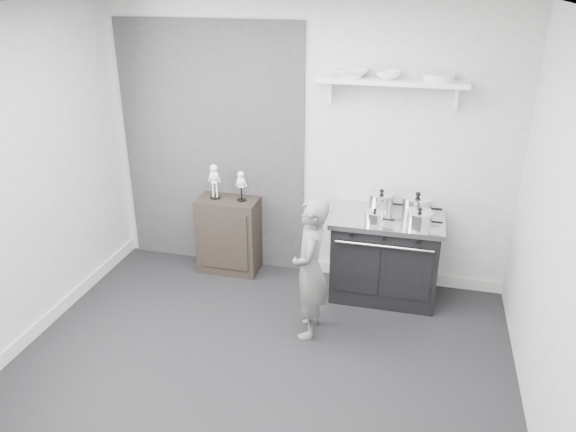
{
  "coord_description": "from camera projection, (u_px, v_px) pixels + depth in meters",
  "views": [
    {
      "loc": [
        1.1,
        -3.32,
        2.9
      ],
      "look_at": [
        0.05,
        0.95,
        0.97
      ],
      "focal_mm": 35.0,
      "sensor_mm": 36.0,
      "label": 1
    }
  ],
  "objects": [
    {
      "name": "plate_stack",
      "position": [
        439.0,
        77.0,
        4.75
      ],
      "size": [
        0.26,
        0.26,
        0.06
      ],
      "primitive_type": "cylinder",
      "color": "white",
      "rests_on": "wall_shelf"
    },
    {
      "name": "bowl_large",
      "position": [
        352.0,
        73.0,
        4.91
      ],
      "size": [
        0.29,
        0.29,
        0.07
      ],
      "primitive_type": "imported",
      "color": "white",
      "rests_on": "wall_shelf"
    },
    {
      "name": "pot_front_right",
      "position": [
        419.0,
        220.0,
        4.92
      ],
      "size": [
        0.32,
        0.23,
        0.19
      ],
      "color": "silver",
      "rests_on": "stove"
    },
    {
      "name": "child",
      "position": [
        310.0,
        269.0,
        4.67
      ],
      "size": [
        0.33,
        0.48,
        1.24
      ],
      "primitive_type": "imported",
      "rotation": [
        0.0,
        0.0,
        -1.49
      ],
      "color": "slate",
      "rests_on": "ground"
    },
    {
      "name": "skeleton_full",
      "position": [
        214.0,
        179.0,
        5.58
      ],
      "size": [
        0.11,
        0.07,
        0.41
      ],
      "primitive_type": null,
      "color": "white",
      "rests_on": "side_cabinet"
    },
    {
      "name": "side_cabinet",
      "position": [
        229.0,
        235.0,
        5.8
      ],
      "size": [
        0.61,
        0.36,
        0.79
      ],
      "primitive_type": "cube",
      "color": "black",
      "rests_on": "ground"
    },
    {
      "name": "ground",
      "position": [
        253.0,
        377.0,
        4.36
      ],
      "size": [
        4.0,
        4.0,
        0.0
      ],
      "primitive_type": "plane",
      "color": "black",
      "rests_on": "ground"
    },
    {
      "name": "skeleton_torso",
      "position": [
        241.0,
        184.0,
        5.53
      ],
      "size": [
        0.1,
        0.06,
        0.35
      ],
      "primitive_type": null,
      "color": "white",
      "rests_on": "side_cabinet"
    },
    {
      "name": "stove",
      "position": [
        385.0,
        257.0,
        5.32
      ],
      "size": [
        1.02,
        0.64,
        0.82
      ],
      "color": "black",
      "rests_on": "ground"
    },
    {
      "name": "pot_back_right",
      "position": [
        417.0,
        206.0,
        5.14
      ],
      "size": [
        0.37,
        0.28,
        0.24
      ],
      "color": "silver",
      "rests_on": "stove"
    },
    {
      "name": "room_shell",
      "position": [
        241.0,
        171.0,
        3.85
      ],
      "size": [
        4.02,
        3.62,
        2.71
      ],
      "color": "#B4B4B1",
      "rests_on": "ground"
    },
    {
      "name": "wall_shelf",
      "position": [
        392.0,
        83.0,
        4.87
      ],
      "size": [
        1.3,
        0.26,
        0.24
      ],
      "color": "white",
      "rests_on": "room_shell"
    },
    {
      "name": "pot_back_left",
      "position": [
        381.0,
        202.0,
        5.26
      ],
      "size": [
        0.33,
        0.24,
        0.22
      ],
      "color": "silver",
      "rests_on": "stove"
    },
    {
      "name": "bowl_small",
      "position": [
        388.0,
        75.0,
        4.85
      ],
      "size": [
        0.22,
        0.22,
        0.07
      ],
      "primitive_type": "imported",
      "color": "white",
      "rests_on": "wall_shelf"
    },
    {
      "name": "pot_front_center",
      "position": [
        375.0,
        217.0,
        5.0
      ],
      "size": [
        0.27,
        0.18,
        0.15
      ],
      "color": "silver",
      "rests_on": "stove"
    }
  ]
}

